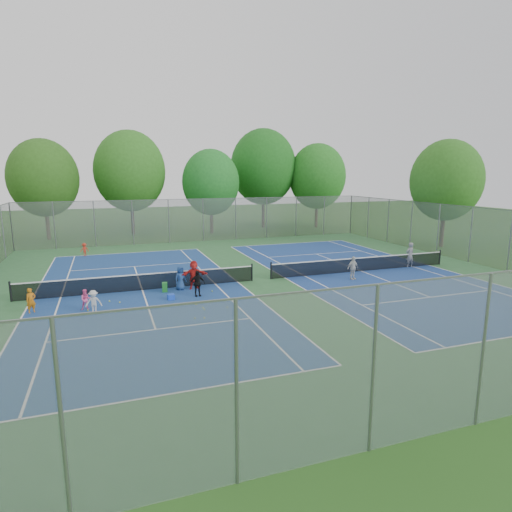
% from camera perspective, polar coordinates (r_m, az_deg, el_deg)
% --- Properties ---
extents(ground, '(120.00, 120.00, 0.00)m').
position_cam_1_polar(ground, '(25.86, 0.74, -3.23)').
color(ground, '#25541A').
rests_on(ground, ground).
extents(court_pad, '(32.00, 32.00, 0.01)m').
position_cam_1_polar(court_pad, '(25.86, 0.74, -3.21)').
color(court_pad, '#2F6536').
rests_on(court_pad, ground).
extents(court_left, '(10.97, 23.77, 0.01)m').
position_cam_1_polar(court_left, '(24.43, -14.92, -4.42)').
color(court_left, navy).
rests_on(court_left, court_pad).
extents(court_right, '(10.97, 23.77, 0.01)m').
position_cam_1_polar(court_right, '(28.96, 13.86, -1.97)').
color(court_right, navy).
rests_on(court_right, court_pad).
extents(net_left, '(12.87, 0.10, 0.91)m').
position_cam_1_polar(net_left, '(24.32, -14.97, -3.43)').
color(net_left, black).
rests_on(net_left, ground).
extents(net_right, '(12.87, 0.10, 0.91)m').
position_cam_1_polar(net_right, '(28.87, 13.90, -1.12)').
color(net_right, black).
rests_on(net_right, ground).
extents(fence_north, '(32.00, 0.10, 4.00)m').
position_cam_1_polar(fence_north, '(40.70, -7.06, 4.77)').
color(fence_north, gray).
rests_on(fence_north, ground).
extents(fence_south, '(32.00, 0.10, 4.00)m').
position_cam_1_polar(fence_south, '(12.26, 28.00, -11.15)').
color(fence_south, gray).
rests_on(fence_south, ground).
extents(fence_east, '(0.10, 32.00, 4.00)m').
position_cam_1_polar(fence_east, '(34.35, 26.71, 2.54)').
color(fence_east, gray).
rests_on(fence_east, ground).
extents(tree_nw, '(6.40, 6.40, 9.58)m').
position_cam_1_polar(tree_nw, '(45.85, -26.49, 9.29)').
color(tree_nw, '#443326').
rests_on(tree_nw, ground).
extents(tree_nl, '(7.20, 7.20, 10.69)m').
position_cam_1_polar(tree_nl, '(46.61, -16.45, 10.79)').
color(tree_nl, '#443326').
rests_on(tree_nl, ground).
extents(tree_nc, '(6.00, 6.00, 8.85)m').
position_cam_1_polar(tree_nc, '(45.80, -6.05, 9.74)').
color(tree_nc, '#443326').
rests_on(tree_nc, ground).
extents(tree_nr, '(7.60, 7.60, 11.42)m').
position_cam_1_polar(tree_nr, '(50.70, 0.98, 11.78)').
color(tree_nr, '#443326').
rests_on(tree_nr, ground).
extents(tree_ne, '(6.60, 6.60, 9.77)m').
position_cam_1_polar(tree_ne, '(51.31, 8.17, 10.46)').
color(tree_ne, '#443326').
rests_on(tree_ne, ground).
extents(tree_side_e, '(6.00, 6.00, 9.20)m').
position_cam_1_polar(tree_side_e, '(40.45, 24.03, 9.20)').
color(tree_side_e, '#443326').
rests_on(tree_side_e, ground).
extents(ball_crate, '(0.36, 0.36, 0.29)m').
position_cam_1_polar(ball_crate, '(22.33, -11.26, -5.37)').
color(ball_crate, blue).
rests_on(ball_crate, ground).
extents(ball_hopper, '(0.30, 0.30, 0.54)m').
position_cam_1_polar(ball_hopper, '(23.73, -12.07, -4.11)').
color(ball_hopper, green).
rests_on(ball_hopper, ground).
extents(student_a, '(0.51, 0.45, 1.17)m').
position_cam_1_polar(student_a, '(22.32, -27.80, -5.29)').
color(student_a, '#C76D12').
rests_on(student_a, ground).
extents(student_b, '(0.52, 0.42, 1.00)m').
position_cam_1_polar(student_b, '(21.75, -21.74, -5.43)').
color(student_b, pink).
rests_on(student_b, ground).
extents(student_c, '(0.77, 0.49, 1.13)m').
position_cam_1_polar(student_c, '(20.95, -20.83, -5.79)').
color(student_c, beige).
rests_on(student_c, ground).
extents(student_d, '(0.83, 0.38, 1.39)m').
position_cam_1_polar(student_d, '(22.55, -7.85, -3.64)').
color(student_d, black).
rests_on(student_d, ground).
extents(student_e, '(0.77, 0.65, 1.35)m').
position_cam_1_polar(student_e, '(23.91, -10.04, -2.92)').
color(student_e, navy).
rests_on(student_e, ground).
extents(student_f, '(1.52, 0.60, 1.60)m').
position_cam_1_polar(student_f, '(23.99, -8.26, -2.50)').
color(student_f, red).
rests_on(student_f, ground).
extents(child_far_baseline, '(0.75, 0.56, 1.03)m').
position_cam_1_polar(child_far_baseline, '(35.77, -21.90, 0.80)').
color(child_far_baseline, red).
rests_on(child_far_baseline, ground).
extents(instructor, '(0.65, 0.46, 1.71)m').
position_cam_1_polar(instructor, '(31.04, 19.82, 0.14)').
color(instructor, gray).
rests_on(instructor, ground).
extents(teen_court_b, '(0.89, 0.53, 1.43)m').
position_cam_1_polar(teen_court_b, '(26.47, 12.79, -1.58)').
color(teen_court_b, silver).
rests_on(teen_court_b, ground).
extents(tennis_ball_0, '(0.07, 0.07, 0.07)m').
position_cam_1_polar(tennis_ball_0, '(20.67, -7.09, -6.90)').
color(tennis_ball_0, '#C4DD33').
rests_on(tennis_ball_0, ground).
extents(tennis_ball_1, '(0.07, 0.07, 0.07)m').
position_cam_1_polar(tennis_ball_1, '(22.38, -17.71, -5.95)').
color(tennis_ball_1, '#EFF438').
rests_on(tennis_ball_1, ground).
extents(tennis_ball_2, '(0.07, 0.07, 0.07)m').
position_cam_1_polar(tennis_ball_2, '(21.24, -23.02, -7.23)').
color(tennis_ball_2, '#B4D431').
rests_on(tennis_ball_2, ground).
extents(tennis_ball_3, '(0.07, 0.07, 0.07)m').
position_cam_1_polar(tennis_ball_3, '(21.19, -7.99, -6.47)').
color(tennis_ball_3, '#D1DC33').
rests_on(tennis_ball_3, ground).
extents(tennis_ball_4, '(0.07, 0.07, 0.07)m').
position_cam_1_polar(tennis_ball_4, '(23.40, -5.87, -4.73)').
color(tennis_ball_4, '#B0CC2F').
rests_on(tennis_ball_4, ground).
extents(tennis_ball_5, '(0.07, 0.07, 0.07)m').
position_cam_1_polar(tennis_ball_5, '(19.27, -8.16, -8.26)').
color(tennis_ball_5, '#BCDD33').
rests_on(tennis_ball_5, ground).
extents(tennis_ball_6, '(0.07, 0.07, 0.07)m').
position_cam_1_polar(tennis_ball_6, '(20.63, -3.86, -6.87)').
color(tennis_ball_6, '#ADC12D').
rests_on(tennis_ball_6, ground).
extents(tennis_ball_7, '(0.07, 0.07, 0.07)m').
position_cam_1_polar(tennis_ball_7, '(19.37, -25.49, -9.16)').
color(tennis_ball_7, gold).
rests_on(tennis_ball_7, ground).
extents(tennis_ball_8, '(0.07, 0.07, 0.07)m').
position_cam_1_polar(tennis_ball_8, '(20.40, -6.88, -7.13)').
color(tennis_ball_8, '#BADF33').
rests_on(tennis_ball_8, ground).
extents(tennis_ball_9, '(0.07, 0.07, 0.07)m').
position_cam_1_polar(tennis_ball_9, '(21.64, -21.51, -6.78)').
color(tennis_ball_9, '#C9D732').
rests_on(tennis_ball_9, ground).
extents(tennis_ball_10, '(0.07, 0.07, 0.07)m').
position_cam_1_polar(tennis_ball_10, '(22.73, -18.96, -5.76)').
color(tennis_ball_10, '#C7E535').
rests_on(tennis_ball_10, ground).
extents(tennis_ball_11, '(0.07, 0.07, 0.07)m').
position_cam_1_polar(tennis_ball_11, '(19.27, -6.90, -8.24)').
color(tennis_ball_11, yellow).
rests_on(tennis_ball_11, ground).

